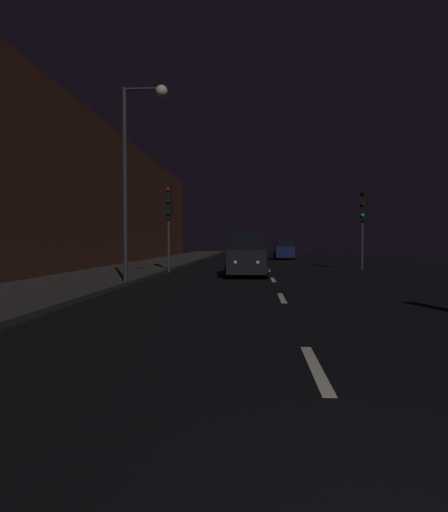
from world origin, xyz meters
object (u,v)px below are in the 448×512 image
at_px(traffic_light_far_right, 363,211).
at_px(streetlamp_overhead, 137,154).
at_px(car_approaching_headlights, 247,256).
at_px(car_distant_taillights, 284,249).
at_px(traffic_light_far_left, 168,208).

height_order(traffic_light_far_right, streetlamp_overhead, streetlamp_overhead).
height_order(traffic_light_far_right, car_approaching_headlights, traffic_light_far_right).
bearing_deg(car_approaching_headlights, streetlamp_overhead, -39.99).
bearing_deg(traffic_light_far_right, car_distant_taillights, -153.19).
relative_size(traffic_light_far_left, car_distant_taillights, 1.19).
xyz_separation_m(traffic_light_far_right, streetlamp_overhead, (-10.59, -9.76, 1.45)).
bearing_deg(traffic_light_far_right, car_approaching_headlights, -39.08).
distance_m(traffic_light_far_left, car_distant_taillights, 19.29).
relative_size(traffic_light_far_right, car_approaching_headlights, 1.13).
relative_size(streetlamp_overhead, car_approaching_headlights, 1.77).
xyz_separation_m(traffic_light_far_left, car_distant_taillights, (7.36, 17.66, -2.52)).
xyz_separation_m(traffic_light_far_left, streetlamp_overhead, (0.25, -7.21, 1.44)).
relative_size(traffic_light_far_left, car_approaching_headlights, 1.14).
bearing_deg(streetlamp_overhead, traffic_light_far_right, 42.66).
distance_m(traffic_light_far_right, car_approaching_headlights, 8.59).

